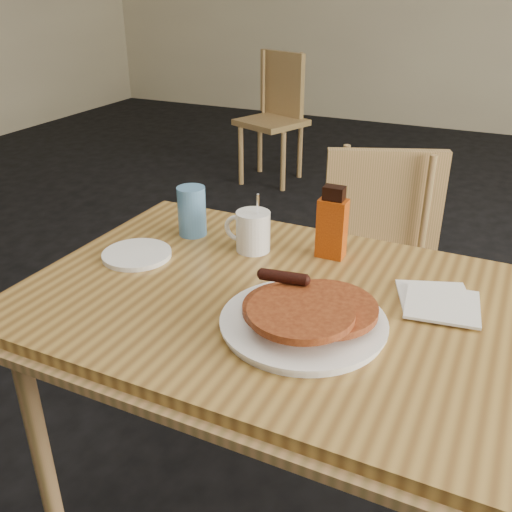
{
  "coord_description": "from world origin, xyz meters",
  "views": [
    {
      "loc": [
        0.46,
        -0.91,
        1.36
      ],
      "look_at": [
        0.02,
        0.03,
        0.85
      ],
      "focal_mm": 40.0,
      "sensor_mm": 36.0,
      "label": 1
    }
  ],
  "objects_px": {
    "chair_wall_extra": "(276,106)",
    "pancake_plate": "(304,316)",
    "coffee_mug": "(252,230)",
    "chair_main_far": "(372,259)",
    "syrup_bottle": "(332,225)",
    "blue_tumbler": "(192,211)",
    "main_table": "(286,315)"
  },
  "relations": [
    {
      "from": "chair_main_far",
      "to": "syrup_bottle",
      "type": "relative_size",
      "value": 4.85
    },
    {
      "from": "chair_wall_extra",
      "to": "pancake_plate",
      "type": "xyz_separation_m",
      "value": [
        1.3,
        -2.91,
        0.24
      ]
    },
    {
      "from": "chair_wall_extra",
      "to": "coffee_mug",
      "type": "bearing_deg",
      "value": -46.48
    },
    {
      "from": "chair_wall_extra",
      "to": "syrup_bottle",
      "type": "bearing_deg",
      "value": -42.65
    },
    {
      "from": "syrup_bottle",
      "to": "chair_main_far",
      "type": "bearing_deg",
      "value": 90.48
    },
    {
      "from": "chair_wall_extra",
      "to": "coffee_mug",
      "type": "xyz_separation_m",
      "value": [
        1.05,
        -2.64,
        0.27
      ]
    },
    {
      "from": "chair_wall_extra",
      "to": "syrup_bottle",
      "type": "height_order",
      "value": "syrup_bottle"
    },
    {
      "from": "chair_main_far",
      "to": "syrup_bottle",
      "type": "distance_m",
      "value": 0.59
    },
    {
      "from": "chair_main_far",
      "to": "chair_wall_extra",
      "type": "relative_size",
      "value": 0.97
    },
    {
      "from": "pancake_plate",
      "to": "main_table",
      "type": "bearing_deg",
      "value": 129.38
    },
    {
      "from": "pancake_plate",
      "to": "syrup_bottle",
      "type": "height_order",
      "value": "syrup_bottle"
    },
    {
      "from": "main_table",
      "to": "pancake_plate",
      "type": "bearing_deg",
      "value": -50.62
    },
    {
      "from": "pancake_plate",
      "to": "coffee_mug",
      "type": "distance_m",
      "value": 0.36
    },
    {
      "from": "coffee_mug",
      "to": "syrup_bottle",
      "type": "bearing_deg",
      "value": 17.51
    },
    {
      "from": "main_table",
      "to": "blue_tumbler",
      "type": "distance_m",
      "value": 0.42
    },
    {
      "from": "chair_wall_extra",
      "to": "syrup_bottle",
      "type": "distance_m",
      "value": 2.89
    },
    {
      "from": "chair_wall_extra",
      "to": "pancake_plate",
      "type": "distance_m",
      "value": 3.2
    },
    {
      "from": "blue_tumbler",
      "to": "syrup_bottle",
      "type": "bearing_deg",
      "value": 4.04
    },
    {
      "from": "chair_main_far",
      "to": "pancake_plate",
      "type": "xyz_separation_m",
      "value": [
        0.06,
        -0.82,
        0.26
      ]
    },
    {
      "from": "chair_wall_extra",
      "to": "coffee_mug",
      "type": "height_order",
      "value": "coffee_mug"
    },
    {
      "from": "chair_wall_extra",
      "to": "blue_tumbler",
      "type": "height_order",
      "value": "chair_wall_extra"
    },
    {
      "from": "main_table",
      "to": "blue_tumbler",
      "type": "relative_size",
      "value": 9.1
    },
    {
      "from": "pancake_plate",
      "to": "syrup_bottle",
      "type": "bearing_deg",
      "value": 99.28
    },
    {
      "from": "pancake_plate",
      "to": "blue_tumbler",
      "type": "distance_m",
      "value": 0.52
    },
    {
      "from": "chair_wall_extra",
      "to": "coffee_mug",
      "type": "distance_m",
      "value": 2.86
    },
    {
      "from": "main_table",
      "to": "pancake_plate",
      "type": "relative_size",
      "value": 3.63
    },
    {
      "from": "pancake_plate",
      "to": "syrup_bottle",
      "type": "distance_m",
      "value": 0.33
    },
    {
      "from": "blue_tumbler",
      "to": "pancake_plate",
      "type": "bearing_deg",
      "value": -34.89
    },
    {
      "from": "coffee_mug",
      "to": "chair_main_far",
      "type": "bearing_deg",
      "value": 74.71
    },
    {
      "from": "chair_main_far",
      "to": "coffee_mug",
      "type": "distance_m",
      "value": 0.65
    },
    {
      "from": "pancake_plate",
      "to": "syrup_bottle",
      "type": "relative_size",
      "value": 1.82
    },
    {
      "from": "chair_main_far",
      "to": "coffee_mug",
      "type": "xyz_separation_m",
      "value": [
        -0.18,
        -0.55,
        0.29
      ]
    }
  ]
}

